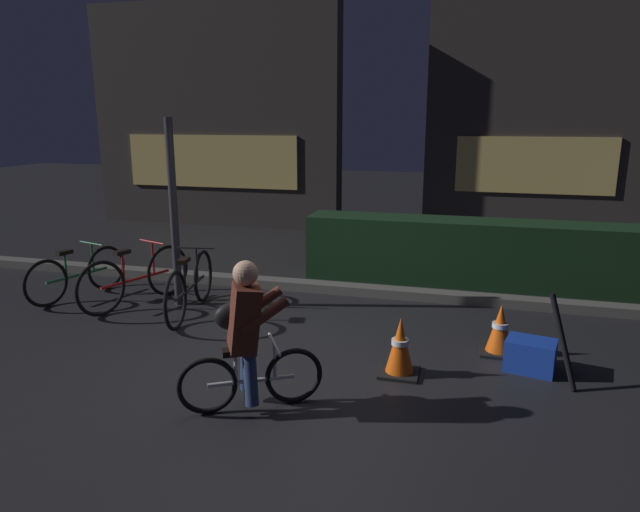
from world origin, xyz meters
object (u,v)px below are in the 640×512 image
object	(u,v)px
street_post	(174,214)
traffic_cone_near	(400,347)
traffic_cone_far	(500,330)
cyclist	(246,335)
parked_bike_center_left	(190,286)
closed_umbrella	(563,342)
parked_bike_leftmost	(77,274)
parked_bike_left_mid	(136,278)
blue_crate	(530,355)

from	to	relation	value
street_post	traffic_cone_near	bearing A→B (deg)	-23.58
traffic_cone_far	cyclist	distance (m)	2.66
parked_bike_center_left	closed_umbrella	size ratio (longest dim) A/B	1.96
parked_bike_leftmost	parked_bike_left_mid	world-z (taller)	parked_bike_left_mid
street_post	parked_bike_leftmost	size ratio (longest dim) A/B	1.59
traffic_cone_near	closed_umbrella	world-z (taller)	closed_umbrella
traffic_cone_near	traffic_cone_far	world-z (taller)	traffic_cone_near
blue_crate	closed_umbrella	distance (m)	0.42
traffic_cone_near	traffic_cone_far	distance (m)	1.17
traffic_cone_near	cyclist	size ratio (longest dim) A/B	0.44
parked_bike_left_mid	traffic_cone_far	world-z (taller)	parked_bike_left_mid
parked_bike_left_mid	parked_bike_center_left	world-z (taller)	parked_bike_left_mid
parked_bike_leftmost	cyclist	bearing A→B (deg)	-106.53
parked_bike_leftmost	traffic_cone_near	size ratio (longest dim) A/B	2.64
parked_bike_leftmost	closed_umbrella	xyz separation A→B (m)	(5.78, -1.05, 0.09)
traffic_cone_far	parked_bike_left_mid	bearing A→B (deg)	174.88
parked_bike_leftmost	parked_bike_left_mid	xyz separation A→B (m)	(0.92, -0.06, 0.03)
traffic_cone_near	parked_bike_center_left	bearing A→B (deg)	159.57
street_post	parked_bike_leftmost	bearing A→B (deg)	-175.83
parked_bike_left_mid	traffic_cone_near	xyz separation A→B (m)	(3.47, -1.13, -0.09)
parked_bike_center_left	closed_umbrella	distance (m)	4.12
cyclist	parked_bike_leftmost	bearing A→B (deg)	116.70
blue_crate	closed_umbrella	world-z (taller)	closed_umbrella
street_post	parked_bike_center_left	world-z (taller)	street_post
blue_crate	cyclist	distance (m)	2.69
closed_umbrella	parked_bike_center_left	bearing A→B (deg)	28.89
cyclist	parked_bike_left_mid	bearing A→B (deg)	108.48
parked_bike_leftmost	closed_umbrella	size ratio (longest dim) A/B	1.71
traffic_cone_far	cyclist	xyz separation A→B (m)	(-2.02, -1.68, 0.38)
traffic_cone_near	traffic_cone_far	bearing A→B (deg)	39.36
street_post	traffic_cone_near	distance (m)	3.37
parked_bike_center_left	blue_crate	xyz separation A→B (m)	(3.81, -0.58, -0.20)
cyclist	closed_umbrella	world-z (taller)	cyclist
parked_bike_leftmost	traffic_cone_far	bearing A→B (deg)	-78.26
street_post	cyclist	bearing A→B (deg)	-50.27
parked_bike_leftmost	blue_crate	bearing A→B (deg)	-81.50
parked_bike_left_mid	traffic_cone_far	size ratio (longest dim) A/B	3.09
blue_crate	closed_umbrella	bearing A→B (deg)	-47.76
parked_bike_leftmost	traffic_cone_far	distance (m)	5.31
street_post	parked_bike_left_mid	world-z (taller)	street_post
parked_bike_center_left	traffic_cone_near	xyz separation A→B (m)	(2.64, -0.98, -0.09)
street_post	blue_crate	xyz separation A→B (m)	(4.15, -0.90, -1.01)
parked_bike_left_mid	traffic_cone_near	distance (m)	3.65
street_post	blue_crate	bearing A→B (deg)	-12.24
parked_bike_leftmost	traffic_cone_near	bearing A→B (deg)	-88.61
parked_bike_leftmost	blue_crate	size ratio (longest dim) A/B	3.31
street_post	closed_umbrella	distance (m)	4.59
traffic_cone_near	traffic_cone_far	size ratio (longest dim) A/B	1.06
parked_bike_leftmost	blue_crate	distance (m)	5.61
traffic_cone_near	closed_umbrella	size ratio (longest dim) A/B	0.65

